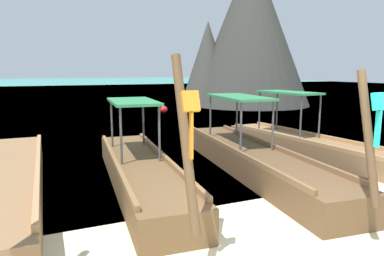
# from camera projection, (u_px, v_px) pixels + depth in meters

# --- Properties ---
(sea_water) EXTENTS (120.00, 120.00, 0.00)m
(sea_water) POSITION_uv_depth(u_px,v_px,m) (59.00, 85.00, 60.86)
(sea_water) COLOR #2DB29E
(sea_water) RESTS_ON ground
(longtail_boat_violet_ribbon) EXTENTS (1.21, 7.22, 2.92)m
(longtail_boat_violet_ribbon) POSITION_uv_depth(u_px,v_px,m) (8.00, 185.00, 6.53)
(longtail_boat_violet_ribbon) COLOR olive
(longtail_boat_violet_ribbon) RESTS_ON ground
(longtail_boat_orange_ribbon) EXTENTS (1.63, 6.68, 2.66)m
(longtail_boat_orange_ribbon) POSITION_uv_depth(u_px,v_px,m) (140.00, 171.00, 7.46)
(longtail_boat_orange_ribbon) COLOR brown
(longtail_boat_orange_ribbon) RESTS_ON ground
(longtail_boat_turquoise_ribbon) EXTENTS (1.94, 7.25, 2.47)m
(longtail_boat_turquoise_ribbon) POSITION_uv_depth(u_px,v_px,m) (253.00, 159.00, 8.43)
(longtail_boat_turquoise_ribbon) COLOR brown
(longtail_boat_turquoise_ribbon) RESTS_ON ground
(longtail_boat_yellow_ribbon) EXTENTS (1.58, 6.60, 2.51)m
(longtail_boat_yellow_ribbon) POSITION_uv_depth(u_px,v_px,m) (305.00, 144.00, 10.32)
(longtail_boat_yellow_ribbon) COLOR olive
(longtail_boat_yellow_ribbon) RESTS_ON ground
(karst_rock) EXTENTS (9.16, 8.55, 10.94)m
(karst_rock) POSITION_uv_depth(u_px,v_px,m) (246.00, 31.00, 24.76)
(karst_rock) COLOR #383833
(karst_rock) RESTS_ON ground
(mooring_buoy_near) EXTENTS (0.43, 0.43, 0.43)m
(mooring_buoy_near) POSITION_uv_depth(u_px,v_px,m) (164.00, 110.00, 20.25)
(mooring_buoy_near) COLOR red
(mooring_buoy_near) RESTS_ON sea_water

